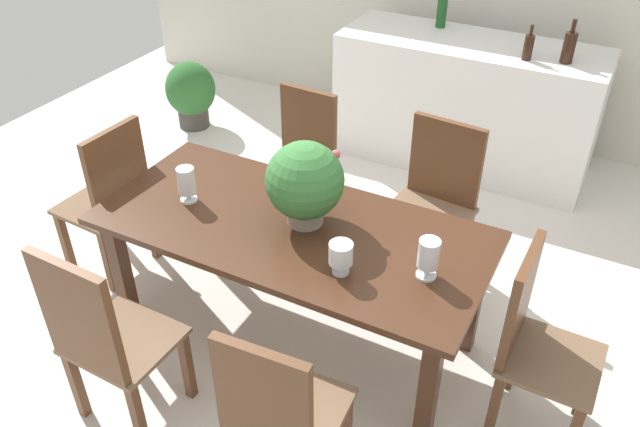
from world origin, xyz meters
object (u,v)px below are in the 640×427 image
at_px(chair_head_end, 111,195).
at_px(wine_glass, 276,166).
at_px(crystal_vase_left, 341,255).
at_px(crystal_vase_right, 429,255).
at_px(chair_near_left, 103,336).
at_px(kitchen_counter, 465,104).
at_px(chair_far_left, 302,160).
at_px(crystal_vase_center_near, 187,182).
at_px(dining_table, 292,240).
at_px(wine_bottle_clear, 569,47).
at_px(chair_near_right, 278,419).
at_px(wine_bottle_amber, 528,47).
at_px(chair_foot_end, 534,339).
at_px(potted_plant_floor, 191,93).
at_px(chair_far_right, 435,195).
at_px(flower_centerpiece, 305,182).
at_px(wine_bottle_dark, 442,12).

relative_size(chair_head_end, wine_glass, 6.56).
relative_size(crystal_vase_left, crystal_vase_right, 0.81).
xyz_separation_m(chair_near_left, kitchen_counter, (0.66, 3.16, -0.08)).
height_order(chair_far_left, crystal_vase_center_near, chair_far_left).
bearing_deg(chair_near_left, dining_table, -114.86).
relative_size(chair_head_end, wine_bottle_clear, 3.45).
relative_size(chair_near_right, crystal_vase_right, 5.23).
bearing_deg(crystal_vase_right, chair_near_left, -144.44).
bearing_deg(wine_bottle_clear, wine_bottle_amber, -164.17).
distance_m(chair_head_end, crystal_vase_center_near, 0.70).
bearing_deg(chair_near_left, wine_bottle_amber, -108.00).
bearing_deg(kitchen_counter, crystal_vase_right, -77.67).
height_order(chair_foot_end, crystal_vase_right, chair_foot_end).
distance_m(wine_bottle_clear, potted_plant_floor, 3.02).
bearing_deg(dining_table, wine_bottle_clear, 68.16).
bearing_deg(chair_head_end, chair_far_left, 141.96).
xyz_separation_m(chair_head_end, wine_bottle_clear, (2.08, 2.18, 0.54)).
xyz_separation_m(chair_foot_end, crystal_vase_left, (-0.85, -0.21, 0.31)).
height_order(crystal_vase_right, kitchen_counter, kitchen_counter).
height_order(chair_far_left, wine_glass, chair_far_left).
relative_size(chair_near_right, crystal_vase_left, 6.45).
bearing_deg(wine_glass, chair_far_left, 106.46).
relative_size(chair_far_right, flower_centerpiece, 2.24).
bearing_deg(chair_near_right, wine_glass, -62.99).
bearing_deg(chair_near_right, wine_bottle_amber, -97.22).
height_order(wine_glass, wine_bottle_dark, wine_bottle_dark).
xyz_separation_m(chair_far_left, flower_centerpiece, (0.48, -0.82, 0.43)).
relative_size(chair_head_end, crystal_vase_right, 5.10).
relative_size(chair_head_end, crystal_vase_left, 6.29).
xyz_separation_m(crystal_vase_left, potted_plant_floor, (-2.40, 1.99, -0.53)).
height_order(chair_foot_end, kitchen_counter, kitchen_counter).
bearing_deg(wine_bottle_clear, wine_glass, -121.11).
bearing_deg(crystal_vase_right, chair_head_end, 178.49).
distance_m(chair_far_left, wine_bottle_clear, 1.91).
bearing_deg(wine_bottle_amber, crystal_vase_left, -96.19).
bearing_deg(potted_plant_floor, chair_near_right, -47.23).
bearing_deg(chair_far_left, chair_head_end, -127.95).
distance_m(crystal_vase_center_near, kitchen_counter, 2.49).
bearing_deg(wine_bottle_clear, chair_near_left, -113.24).
relative_size(wine_glass, kitchen_counter, 0.08).
xyz_separation_m(wine_bottle_amber, potted_plant_floor, (-2.65, -0.32, -0.76)).
relative_size(chair_far_right, wine_bottle_amber, 4.10).
bearing_deg(chair_near_right, crystal_vase_center_near, -42.89).
bearing_deg(crystal_vase_center_near, flower_centerpiece, 10.50).
bearing_deg(wine_bottle_clear, chair_far_left, -135.40).
bearing_deg(wine_bottle_clear, crystal_vase_left, -101.77).
bearing_deg(chair_near_right, crystal_vase_left, -87.58).
height_order(flower_centerpiece, wine_bottle_dark, wine_bottle_dark).
bearing_deg(chair_head_end, wine_bottle_clear, 139.42).
height_order(chair_near_right, crystal_vase_left, chair_near_right).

